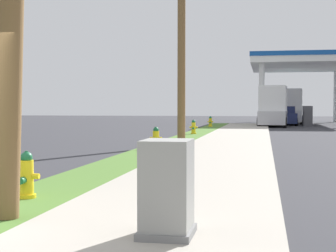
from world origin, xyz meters
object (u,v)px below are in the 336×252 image
object	(u,v)px
fire_hydrant_third	(194,128)
utility_pole_midground	(182,32)
car_navy_by_far_pump	(284,116)
car_teal_by_near_pump	(292,115)
fire_hydrant_fourth	(210,122)
truck_silver_on_apron	(274,107)
fire_hydrant_second	(156,139)
fire_hydrant_nearest	(26,178)
utility_cabinet	(167,191)
truck_white_at_forecourt	(291,107)

from	to	relation	value
fire_hydrant_third	utility_pole_midground	xyz separation A→B (m)	(0.36, -6.43, 4.13)
fire_hydrant_third	car_navy_by_far_pump	world-z (taller)	car_navy_by_far_pump
car_teal_by_near_pump	car_navy_by_far_pump	distance (m)	10.56
fire_hydrant_fourth	truck_silver_on_apron	xyz separation A→B (m)	(4.50, 4.22, 1.04)
fire_hydrant_second	utility_pole_midground	size ratio (longest dim) A/B	0.09
fire_hydrant_nearest	utility_cabinet	distance (m)	3.30
fire_hydrant_third	truck_silver_on_apron	xyz separation A→B (m)	(4.37, 14.29, 1.04)
car_teal_by_near_pump	utility_cabinet	bearing A→B (deg)	-94.36
truck_white_at_forecourt	fire_hydrant_second	bearing A→B (deg)	-100.87
fire_hydrant_third	truck_white_at_forecourt	world-z (taller)	truck_white_at_forecourt
car_navy_by_far_pump	fire_hydrant_nearest	bearing A→B (deg)	-98.04
fire_hydrant_second	car_teal_by_near_pump	xyz separation A→B (m)	(6.44, 38.02, 0.28)
car_navy_by_far_pump	fire_hydrant_fourth	bearing A→B (deg)	-125.14
fire_hydrant_fourth	truck_silver_on_apron	distance (m)	6.25
fire_hydrant_second	truck_silver_on_apron	bearing A→B (deg)	79.67
fire_hydrant_third	utility_pole_midground	size ratio (longest dim) A/B	0.09
utility_cabinet	truck_silver_on_apron	bearing A→B (deg)	87.21
utility_pole_midground	car_navy_by_far_pump	xyz separation A→B (m)	(4.93, 24.21, -3.85)
fire_hydrant_fourth	car_teal_by_near_pump	bearing A→B (deg)	70.18
car_teal_by_near_pump	car_navy_by_far_pump	world-z (taller)	same
fire_hydrant_fourth	car_navy_by_far_pump	distance (m)	9.42
fire_hydrant_second	truck_white_at_forecourt	distance (m)	32.10
fire_hydrant_nearest	utility_cabinet	xyz separation A→B (m)	(2.63, -1.99, 0.17)
truck_silver_on_apron	utility_pole_midground	bearing A→B (deg)	-100.95
car_navy_by_far_pump	truck_silver_on_apron	size ratio (longest dim) A/B	0.70
car_teal_by_near_pump	car_navy_by_far_pump	xyz separation A→B (m)	(-1.14, -10.50, 0.00)
car_teal_by_near_pump	truck_silver_on_apron	xyz separation A→B (m)	(-2.06, -13.99, 0.77)
fire_hydrant_nearest	car_teal_by_near_pump	bearing A→B (deg)	82.37
fire_hydrant_second	utility_cabinet	xyz separation A→B (m)	(2.62, -12.07, 0.17)
truck_silver_on_apron	fire_hydrant_third	bearing A→B (deg)	-107.00
fire_hydrant_second	truck_white_at_forecourt	xyz separation A→B (m)	(6.05, 31.51, 1.04)
fire_hydrant_second	truck_white_at_forecourt	size ratio (longest dim) A/B	0.11
fire_hydrant_nearest	truck_silver_on_apron	bearing A→B (deg)	82.67
fire_hydrant_fourth	truck_silver_on_apron	world-z (taller)	truck_silver_on_apron
car_navy_by_far_pump	fire_hydrant_second	bearing A→B (deg)	-100.90
car_teal_by_near_pump	truck_white_at_forecourt	world-z (taller)	truck_white_at_forecourt
fire_hydrant_third	truck_silver_on_apron	world-z (taller)	truck_silver_on_apron
utility_cabinet	fire_hydrant_second	bearing A→B (deg)	102.25
fire_hydrant_nearest	fire_hydrant_fourth	bearing A→B (deg)	90.21
fire_hydrant_nearest	truck_white_at_forecourt	xyz separation A→B (m)	(6.06, 41.58, 1.04)
utility_pole_midground	truck_silver_on_apron	xyz separation A→B (m)	(4.01, 20.72, -3.08)
fire_hydrant_nearest	truck_silver_on_apron	size ratio (longest dim) A/B	0.11
car_teal_by_near_pump	truck_white_at_forecourt	distance (m)	6.57
fire_hydrant_fourth	utility_pole_midground	bearing A→B (deg)	-88.29
utility_cabinet	car_navy_by_far_pump	size ratio (longest dim) A/B	0.24
fire_hydrant_second	fire_hydrant_fourth	size ratio (longest dim) A/B	1.00
fire_hydrant_third	truck_silver_on_apron	distance (m)	14.98
fire_hydrant_third	utility_cabinet	distance (m)	21.97
truck_white_at_forecourt	fire_hydrant_nearest	bearing A→B (deg)	-98.29
fire_hydrant_nearest	fire_hydrant_second	xyz separation A→B (m)	(0.01, 10.08, 0.00)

